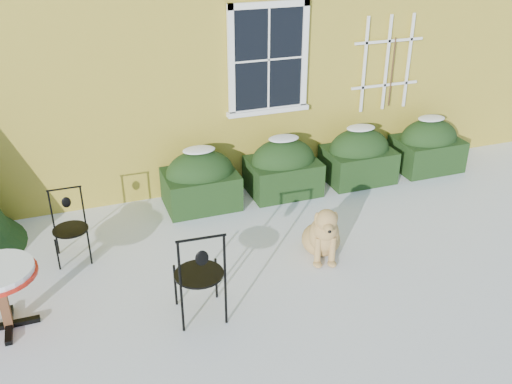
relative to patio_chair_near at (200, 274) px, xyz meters
name	(u,v)px	position (x,y,z in m)	size (l,w,h in m)	color
ground	(286,301)	(0.96, -0.07, -0.55)	(80.00, 80.00, 0.00)	white
hedge_row	(322,162)	(2.61, 2.48, -0.15)	(4.95, 0.80, 0.91)	black
patio_chair_near	(200,274)	(0.00, 0.00, 0.00)	(0.53, 0.53, 1.11)	black
patio_chair_far	(70,226)	(-1.21, 1.67, -0.10)	(0.43, 0.43, 0.91)	black
dog	(323,235)	(1.74, 0.62, -0.24)	(0.62, 0.83, 0.78)	tan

